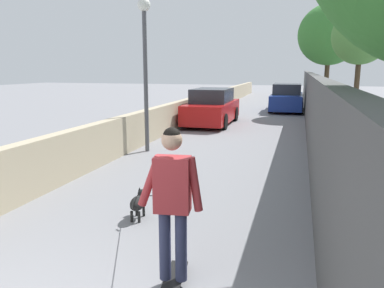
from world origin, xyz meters
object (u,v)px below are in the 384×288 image
object	(u,v)px
lamp_post	(145,49)
car_near	(212,108)
car_far	(287,98)
skateboard	(173,280)
person_skateboarder	(172,193)
tree_right_near	(329,35)
tree_right_mid	(361,37)
dog	(138,202)

from	to	relation	value
lamp_post	car_near	bearing A→B (deg)	-5.89
car_far	skateboard	bearing A→B (deg)	178.31
lamp_post	car_near	size ratio (longest dim) A/B	1.00
person_skateboarder	car_far	size ratio (longest dim) A/B	0.39
tree_right_near	skateboard	bearing A→B (deg)	171.64
tree_right_mid	car_near	distance (m)	6.31
tree_right_mid	person_skateboarder	bearing A→B (deg)	164.00
skateboard	person_skateboarder	xyz separation A→B (m)	(-0.00, 0.00, 1.02)
tree_right_mid	car_far	xyz separation A→B (m)	(7.35, 2.64, -2.76)
tree_right_mid	tree_right_near	bearing A→B (deg)	6.40
person_skateboarder	car_near	world-z (taller)	person_skateboarder
person_skateboarder	dog	bearing A→B (deg)	34.85
tree_right_near	dog	distance (m)	16.33
tree_right_near	person_skateboarder	xyz separation A→B (m)	(-17.12, 2.52, -2.96)
skateboard	car_near	size ratio (longest dim) A/B	0.19
lamp_post	dog	world-z (taller)	lamp_post
tree_right_near	car_far	xyz separation A→B (m)	(1.35, 1.97, -3.33)
tree_right_mid	lamp_post	size ratio (longest dim) A/B	1.05
skateboard	car_near	xyz separation A→B (m)	(12.21, 2.38, 0.65)
tree_right_mid	dog	size ratio (longest dim) A/B	2.27
tree_right_mid	car_near	world-z (taller)	tree_right_mid
person_skateboarder	dog	xyz separation A→B (m)	(1.66, 1.16, -0.81)
person_skateboarder	tree_right_mid	bearing A→B (deg)	-16.00
lamp_post	skateboard	distance (m)	7.61
lamp_post	person_skateboarder	xyz separation A→B (m)	(-6.39, -2.98, -1.84)
car_far	person_skateboarder	bearing A→B (deg)	178.31
car_near	car_far	xyz separation A→B (m)	(6.26, -2.93, 0.00)
skateboard	car_near	distance (m)	12.46
tree_right_mid	person_skateboarder	world-z (taller)	tree_right_mid
lamp_post	dog	bearing A→B (deg)	-158.92
tree_right_mid	dog	xyz separation A→B (m)	(-9.46, 4.35, -3.20)
tree_right_near	tree_right_mid	distance (m)	6.06
lamp_post	car_far	size ratio (longest dim) A/B	0.97
dog	car_far	bearing A→B (deg)	-5.79
lamp_post	dog	xyz separation A→B (m)	(-4.73, -1.82, -2.65)
tree_right_near	car_near	bearing A→B (deg)	135.04
dog	car_far	distance (m)	16.90
dog	car_far	world-z (taller)	car_far
skateboard	person_skateboarder	size ratio (longest dim) A/B	0.48
tree_right_near	person_skateboarder	world-z (taller)	tree_right_near
skateboard	person_skateboarder	distance (m)	1.02
tree_right_near	person_skateboarder	distance (m)	17.56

